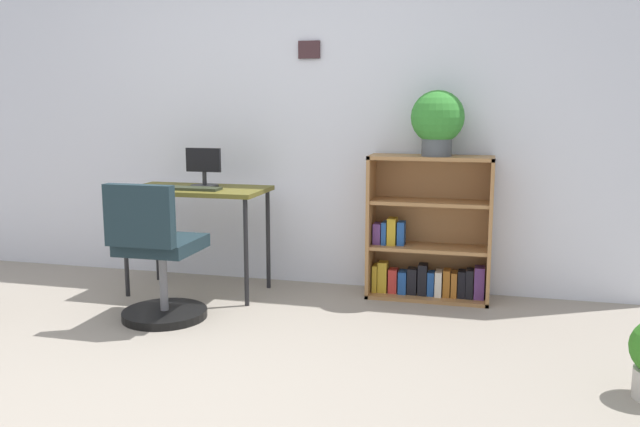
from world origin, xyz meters
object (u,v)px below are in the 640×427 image
(desk, at_px, (197,198))
(office_chair, at_px, (157,262))
(keyboard, at_px, (191,188))
(potted_plant_on_shelf, at_px, (437,120))
(monitor, at_px, (204,168))
(bookshelf_low, at_px, (428,237))

(desk, xyz_separation_m, office_chair, (0.03, -0.64, -0.30))
(keyboard, xyz_separation_m, potted_plant_on_shelf, (1.60, 0.35, 0.46))
(desk, relative_size, office_chair, 1.11)
(monitor, height_order, potted_plant_on_shelf, potted_plant_on_shelf)
(keyboard, distance_m, office_chair, 0.66)
(bookshelf_low, relative_size, potted_plant_on_shelf, 2.27)
(bookshelf_low, bearing_deg, keyboard, -165.47)
(office_chair, bearing_deg, keyboard, 92.75)
(monitor, relative_size, bookshelf_low, 0.28)
(keyboard, xyz_separation_m, bookshelf_low, (1.56, 0.40, -0.33))
(office_chair, bearing_deg, potted_plant_on_shelf, 29.31)
(monitor, xyz_separation_m, keyboard, (-0.02, -0.18, -0.12))
(office_chair, distance_m, potted_plant_on_shelf, 1.99)
(keyboard, bearing_deg, office_chair, -87.25)
(office_chair, distance_m, bookshelf_low, 1.80)
(desk, distance_m, office_chair, 0.71)
(desk, xyz_separation_m, keyboard, (0.01, -0.11, 0.08))
(bookshelf_low, bearing_deg, office_chair, -148.47)
(desk, height_order, keyboard, keyboard)
(bookshelf_low, bearing_deg, monitor, -171.68)
(bookshelf_low, xyz_separation_m, potted_plant_on_shelf, (0.04, -0.05, 0.79))
(desk, height_order, bookshelf_low, bookshelf_low)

